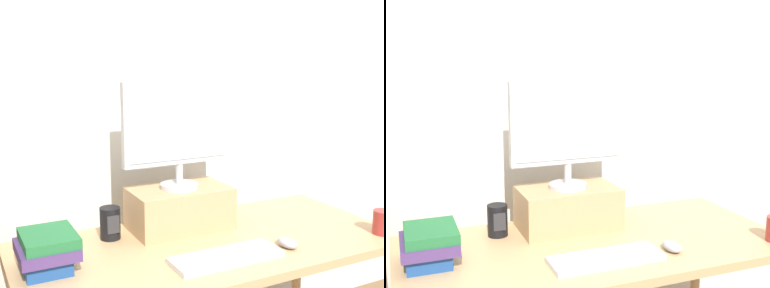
# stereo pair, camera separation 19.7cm
# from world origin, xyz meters

# --- Properties ---
(back_wall) EXTENTS (7.00, 0.08, 2.60)m
(back_wall) POSITION_xyz_m (0.00, 0.54, 1.30)
(back_wall) COLOR silver
(back_wall) RESTS_ON ground_plane
(desk) EXTENTS (1.58, 0.75, 0.75)m
(desk) POSITION_xyz_m (0.00, 0.00, 0.68)
(desk) COLOR tan
(desk) RESTS_ON ground_plane
(riser_box) EXTENTS (0.43, 0.26, 0.18)m
(riser_box) POSITION_xyz_m (-0.04, 0.20, 0.84)
(riser_box) COLOR tan
(riser_box) RESTS_ON desk
(computer_monitor) EXTENTS (0.51, 0.17, 0.47)m
(computer_monitor) POSITION_xyz_m (-0.04, 0.20, 1.20)
(computer_monitor) COLOR #B7B7BA
(computer_monitor) RESTS_ON riser_box
(keyboard) EXTENTS (0.43, 0.15, 0.02)m
(keyboard) POSITION_xyz_m (-0.04, -0.19, 0.76)
(keyboard) COLOR silver
(keyboard) RESTS_ON desk
(computer_mouse) EXTENTS (0.06, 0.10, 0.04)m
(computer_mouse) POSITION_xyz_m (0.25, -0.19, 0.77)
(computer_mouse) COLOR #99999E
(computer_mouse) RESTS_ON desk
(book_stack) EXTENTS (0.20, 0.24, 0.14)m
(book_stack) POSITION_xyz_m (-0.65, 0.03, 0.82)
(book_stack) COLOR navy
(book_stack) RESTS_ON desk
(desk_speaker) EXTENTS (0.09, 0.09, 0.14)m
(desk_speaker) POSITION_xyz_m (-0.36, 0.22, 0.82)
(desk_speaker) COLOR black
(desk_speaker) RESTS_ON desk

